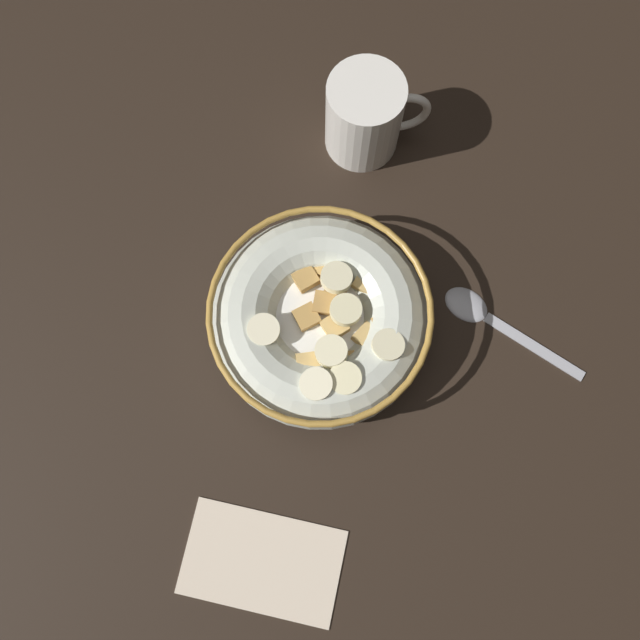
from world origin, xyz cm
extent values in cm
cube|color=black|center=(0.00, 0.00, -1.00)|extent=(111.45, 111.45, 2.00)
cylinder|color=beige|center=(0.00, 0.00, 0.30)|extent=(10.96, 10.96, 0.60)
torus|color=beige|center=(0.00, 0.00, 3.12)|extent=(19.92, 19.92, 6.25)
torus|color=#B28438|center=(0.00, 0.00, 5.95)|extent=(19.92, 19.92, 0.60)
cylinder|color=white|center=(0.00, 0.00, 4.12)|extent=(16.17, 16.17, 0.40)
cube|color=#AD7F42|center=(0.47, -6.32, 4.73)|extent=(2.42, 2.49, 1.13)
cube|color=#AD7F42|center=(0.55, 1.02, 4.96)|extent=(2.49, 2.46, 1.00)
cube|color=#B78947|center=(-1.19, -0.34, 4.72)|extent=(2.59, 2.59, 0.92)
cube|color=#AD7F42|center=(1.84, 2.67, 4.94)|extent=(2.55, 2.56, 0.94)
cube|color=tan|center=(1.20, -1.12, 4.70)|extent=(2.69, 2.72, 1.03)
cube|color=tan|center=(-5.05, -2.86, 4.90)|extent=(2.81, 2.81, 0.95)
cube|color=tan|center=(3.90, -2.41, 4.83)|extent=(2.87, 2.86, 1.10)
cube|color=#AD7F42|center=(-5.99, 2.24, 4.81)|extent=(2.54, 2.56, 0.96)
cube|color=#B78947|center=(-0.95, 3.56, 4.81)|extent=(2.67, 2.70, 1.04)
cube|color=tan|center=(-0.83, 6.53, 4.95)|extent=(2.09, 2.10, 0.92)
cube|color=tan|center=(2.91, 4.62, 4.83)|extent=(2.22, 2.13, 1.13)
cube|color=tan|center=(0.85, 4.50, 4.70)|extent=(2.82, 2.79, 1.12)
cube|color=#B78947|center=(1.70, -4.55, 4.68)|extent=(2.11, 2.13, 0.95)
cube|color=tan|center=(4.43, 2.59, 4.94)|extent=(2.84, 2.82, 1.06)
cube|color=#AD7F42|center=(4.88, -4.87, 4.78)|extent=(2.22, 2.24, 0.93)
cube|color=#B78947|center=(-3.67, 4.98, 4.91)|extent=(2.79, 2.81, 1.04)
cube|color=tan|center=(-1.48, -4.31, 4.96)|extent=(2.10, 2.06, 0.99)
cube|color=tan|center=(5.54, -1.61, 4.86)|extent=(2.43, 2.38, 1.03)
cube|color=#AD7F42|center=(-5.69, 0.01, 4.88)|extent=(2.85, 2.83, 1.12)
cylinder|color=#F4EABC|center=(5.48, -3.56, 5.93)|extent=(3.51, 3.54, 1.33)
cylinder|color=beige|center=(2.26, 0.08, 5.79)|extent=(3.65, 3.68, 1.15)
cylinder|color=#F4EABC|center=(1.77, 3.00, 5.84)|extent=(4.04, 4.08, 1.31)
cylinder|color=#F9EFC6|center=(-0.97, -6.23, 6.07)|extent=(2.96, 2.92, 1.18)
cylinder|color=#F4EABC|center=(0.60, -3.57, 5.97)|extent=(3.61, 3.62, 1.40)
cylinder|color=beige|center=(1.53, -5.98, 5.95)|extent=(3.23, 3.23, 1.30)
cylinder|color=#F9EFC6|center=(-5.00, -1.03, 5.86)|extent=(3.56, 3.61, 1.38)
ellipsoid|color=#A5A5AD|center=(14.35, 0.77, 0.40)|extent=(5.39, 5.22, 0.80)
cube|color=#A5A5AD|center=(20.11, -4.01, 0.18)|extent=(8.78, 7.52, 0.36)
cylinder|color=white|center=(6.29, 19.44, 4.39)|extent=(7.45, 7.45, 8.78)
torus|color=white|center=(10.01, 19.44, 4.39)|extent=(5.72, 0.80, 5.72)
cube|color=beige|center=(-7.25, -20.58, 0.15)|extent=(15.68, 12.19, 0.30)
camera|label=1|loc=(-1.38, -13.26, 58.03)|focal=34.76mm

